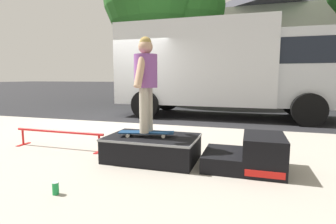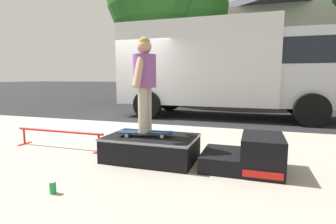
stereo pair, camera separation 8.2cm
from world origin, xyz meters
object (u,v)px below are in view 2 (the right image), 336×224
Objects in this scene: skate_box at (151,147)px; box_truck at (228,65)px; kicker_ramp at (249,155)px; skater_kid at (145,77)px; skateboard at (145,133)px; soda_can at (53,188)px; grind_rail at (59,134)px.

box_truck is (0.52, 5.49, 1.39)m from skate_box.
kicker_ramp reaches higher than skate_box.
skater_kid is at bearing -178.11° from kicker_ramp.
kicker_ramp is at bearing -81.34° from box_truck.
box_truck is at bearing 83.89° from skateboard.
kicker_ramp is at bearing 35.87° from soda_can.
kicker_ramp reaches higher than skateboard.
box_truck is (2.25, 5.36, 1.35)m from grind_rail.
box_truck is (1.06, 6.87, 1.52)m from soda_can.
skateboard is at bearing -96.11° from box_truck.
skate_box is at bearing -95.42° from box_truck.
skate_box is 1.74m from grind_rail.
soda_can is (-0.54, -1.37, -0.13)m from skate_box.
grind_rail is (-3.09, 0.14, 0.04)m from kicker_ramp.
kicker_ramp is at bearing -0.02° from skate_box.
skate_box is at bearing 68.48° from soda_can.
skateboard is 6.39× the size of soda_can.
skateboard is 1.45m from soda_can.
skater_kid is at bearing -96.11° from box_truck.
skater_kid reaches higher than skate_box.
skateboard is 0.79m from skater_kid.
skateboard is at bearing 70.49° from soda_can.
skateboard is at bearing -178.11° from kicker_ramp.
kicker_ramp is 1.45m from skateboard.
grind_rail is 13.47× the size of soda_can.
kicker_ramp is 8.00× the size of soda_can.
grind_rail is 0.25× the size of box_truck.
box_truck is at bearing 98.66° from kicker_ramp.
skateboard is 0.12× the size of box_truck.
soda_can is at bearing -51.83° from grind_rail.
soda_can is 7.11m from box_truck.
soda_can is (-0.47, -1.33, -0.34)m from skateboard.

